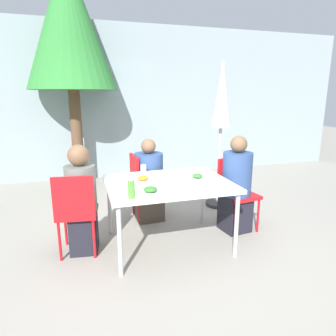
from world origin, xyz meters
TOP-DOWN VIEW (x-y plane):
  - ground_plane at (0.00, 0.00)m, footprint 24.00×24.00m
  - building_facade at (0.00, 3.24)m, footprint 10.00×0.20m
  - dining_table at (0.00, 0.00)m, footprint 1.31×1.03m
  - chair_left at (-0.97, 0.05)m, footprint 0.45×0.45m
  - person_left at (-0.91, 0.12)m, footprint 0.32×0.32m
  - chair_right at (0.94, 0.21)m, footprint 0.45×0.45m
  - person_right at (0.91, 0.13)m, footprint 0.36×0.36m
  - chair_far at (-0.12, 0.81)m, footprint 0.42×0.42m
  - person_far at (-0.04, 0.77)m, footprint 0.38×0.38m
  - closed_umbrella at (1.08, 0.97)m, footprint 0.36×0.36m
  - plate_0 at (0.34, 0.00)m, footprint 0.21×0.21m
  - plate_1 at (-0.27, -0.33)m, footprint 0.24×0.24m
  - plate_2 at (-0.26, 0.08)m, footprint 0.22×0.22m
  - bottle at (-0.47, -0.42)m, footprint 0.06×0.06m
  - drinking_cup at (-0.17, 0.45)m, footprint 0.07×0.07m
  - salad_bowl at (-0.53, -0.29)m, footprint 0.18×0.18m
  - tree_behind_left at (-0.93, 2.71)m, footprint 1.52×1.52m

SIDE VIEW (x-z plane):
  - ground_plane at x=0.00m, z-range 0.00..0.00m
  - person_far at x=-0.04m, z-range -0.04..1.06m
  - chair_left at x=-0.97m, z-range 0.08..0.97m
  - chair_right at x=0.94m, z-range 0.08..0.97m
  - chair_far at x=-0.12m, z-range 0.08..0.97m
  - person_right at x=0.91m, z-range -0.04..1.15m
  - person_left at x=-0.91m, z-range -0.02..1.15m
  - dining_table at x=0.00m, z-range 0.32..1.06m
  - plate_0 at x=0.34m, z-range 0.73..0.79m
  - plate_2 at x=-0.26m, z-range 0.73..0.80m
  - plate_1 at x=-0.27m, z-range 0.73..0.80m
  - salad_bowl at x=-0.53m, z-range 0.74..0.81m
  - drinking_cup at x=-0.17m, z-range 0.74..0.84m
  - bottle at x=-0.47m, z-range 0.74..0.92m
  - closed_umbrella at x=1.08m, z-range 0.44..2.54m
  - building_facade at x=0.00m, z-range 0.00..3.00m
  - tree_behind_left at x=-0.93m, z-range 0.84..4.76m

